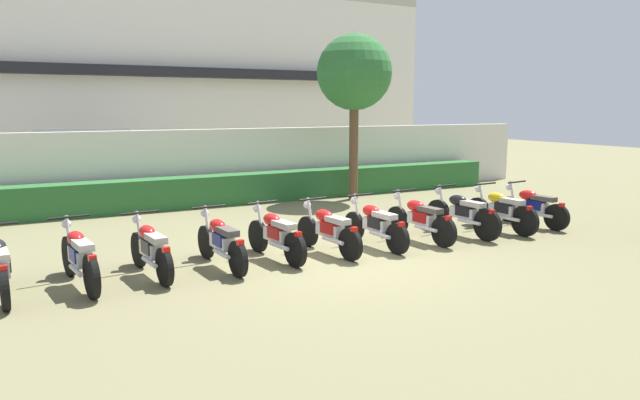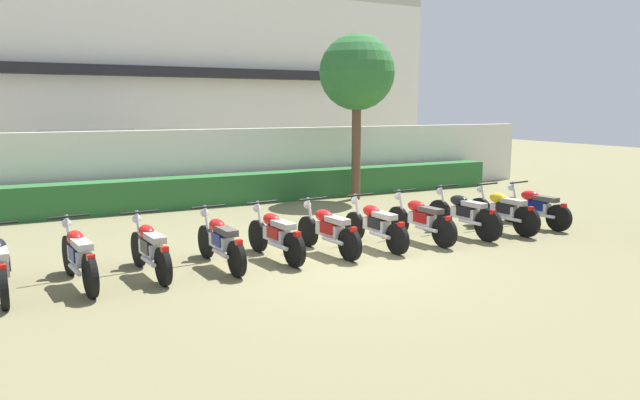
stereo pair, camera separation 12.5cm
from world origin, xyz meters
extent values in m
plane|color=olive|center=(0.00, 0.00, 0.00)|extent=(60.00, 60.00, 0.00)
cube|color=white|center=(0.00, 16.24, 3.48)|extent=(22.68, 6.00, 6.95)
cube|color=black|center=(0.00, 12.99, 3.82)|extent=(19.05, 0.50, 0.36)
cube|color=silver|center=(0.00, 7.00, 0.99)|extent=(21.54, 0.30, 1.98)
cube|color=#28602D|center=(0.00, 6.30, 0.40)|extent=(17.23, 0.70, 0.80)
cube|color=silver|center=(-2.87, 10.12, 0.74)|extent=(4.67, 2.33, 1.00)
cube|color=#2D333D|center=(-3.07, 10.14, 1.57)|extent=(2.87, 1.98, 0.65)
cylinder|color=black|center=(-1.21, 10.87, 0.34)|extent=(0.70, 0.29, 0.68)
cylinder|color=black|center=(-1.41, 9.03, 0.34)|extent=(0.70, 0.29, 0.68)
cylinder|color=black|center=(-4.34, 11.21, 0.34)|extent=(0.70, 0.29, 0.68)
cylinder|color=black|center=(-4.54, 9.37, 0.34)|extent=(0.70, 0.29, 0.68)
cylinder|color=brown|center=(3.50, 5.48, 1.40)|extent=(0.25, 0.25, 2.79)
sphere|color=#2D6B33|center=(3.50, 5.48, 3.51)|extent=(2.07, 2.07, 2.07)
cylinder|color=black|center=(-5.07, -0.14, 0.30)|extent=(0.14, 0.60, 0.60)
cube|color=silver|center=(-5.11, 0.42, 0.45)|extent=(0.25, 0.62, 0.22)
cube|color=beige|center=(-5.09, 0.19, 0.66)|extent=(0.25, 0.54, 0.10)
cube|color=red|center=(-5.06, -0.24, 0.58)|extent=(0.11, 0.09, 0.08)
cube|color=black|center=(-5.11, 0.37, 0.50)|extent=(0.27, 0.38, 0.20)
cylinder|color=black|center=(-4.21, 1.15, 0.31)|extent=(0.18, 0.63, 0.62)
cylinder|color=black|center=(-4.02, -0.17, 0.31)|extent=(0.18, 0.63, 0.62)
cube|color=silver|center=(-4.11, 0.44, 0.46)|extent=(0.28, 0.62, 0.22)
ellipsoid|color=red|center=(-4.13, 0.61, 0.69)|extent=(0.28, 0.47, 0.22)
cube|color=beige|center=(-4.08, 0.21, 0.67)|extent=(0.27, 0.54, 0.10)
cube|color=red|center=(-4.01, -0.27, 0.59)|extent=(0.11, 0.09, 0.08)
cylinder|color=silver|center=(-4.20, 1.06, 0.63)|extent=(0.08, 0.23, 0.65)
cylinder|color=black|center=(-4.18, 0.97, 0.95)|extent=(0.60, 0.12, 0.04)
sphere|color=silver|center=(-4.21, 1.17, 0.81)|extent=(0.14, 0.14, 0.14)
cylinder|color=silver|center=(-4.19, 0.18, 0.33)|extent=(0.15, 0.55, 0.07)
cube|color=navy|center=(-4.10, 0.39, 0.51)|extent=(0.29, 0.39, 0.20)
cylinder|color=black|center=(-3.17, 1.16, 0.29)|extent=(0.16, 0.58, 0.57)
cylinder|color=black|center=(-3.02, -0.07, 0.29)|extent=(0.16, 0.58, 0.57)
cube|color=silver|center=(-3.09, 0.49, 0.44)|extent=(0.27, 0.62, 0.22)
ellipsoid|color=red|center=(-3.11, 0.66, 0.67)|extent=(0.27, 0.46, 0.22)
cube|color=#B2ADA3|center=(-3.06, 0.27, 0.65)|extent=(0.26, 0.54, 0.10)
cube|color=red|center=(-3.01, -0.17, 0.57)|extent=(0.11, 0.09, 0.08)
cylinder|color=silver|center=(-3.16, 1.07, 0.61)|extent=(0.08, 0.23, 0.65)
cylinder|color=black|center=(-3.14, 0.98, 0.93)|extent=(0.60, 0.11, 0.04)
sphere|color=silver|center=(-3.17, 1.18, 0.79)|extent=(0.14, 0.14, 0.14)
cylinder|color=silver|center=(-3.18, 0.23, 0.31)|extent=(0.13, 0.55, 0.07)
cube|color=black|center=(-3.08, 0.44, 0.49)|extent=(0.28, 0.39, 0.20)
cylinder|color=black|center=(-2.03, 1.18, 0.29)|extent=(0.14, 0.58, 0.57)
cylinder|color=black|center=(-1.93, -0.14, 0.29)|extent=(0.14, 0.58, 0.57)
cube|color=silver|center=(-1.98, 0.47, 0.44)|extent=(0.25, 0.61, 0.22)
ellipsoid|color=red|center=(-1.99, 0.64, 0.67)|extent=(0.25, 0.46, 0.22)
cube|color=#4C4742|center=(-1.96, 0.24, 0.65)|extent=(0.24, 0.53, 0.10)
cube|color=red|center=(-1.92, -0.24, 0.57)|extent=(0.11, 0.09, 0.08)
cylinder|color=silver|center=(-2.03, 1.09, 0.61)|extent=(0.07, 0.23, 0.65)
cylinder|color=black|center=(-2.02, 1.00, 0.93)|extent=(0.60, 0.08, 0.04)
sphere|color=silver|center=(-2.04, 1.20, 0.79)|extent=(0.14, 0.14, 0.14)
cylinder|color=silver|center=(-2.08, 0.21, 0.31)|extent=(0.11, 0.55, 0.07)
cube|color=navy|center=(-1.97, 0.42, 0.49)|extent=(0.27, 0.38, 0.20)
cylinder|color=black|center=(-1.08, 1.16, 0.29)|extent=(0.17, 0.58, 0.58)
cylinder|color=black|center=(-0.92, -0.05, 0.29)|extent=(0.17, 0.58, 0.58)
cube|color=silver|center=(-0.99, 0.51, 0.44)|extent=(0.28, 0.62, 0.22)
ellipsoid|color=red|center=(-1.02, 0.67, 0.67)|extent=(0.28, 0.47, 0.22)
cube|color=#B2ADA3|center=(-0.96, 0.28, 0.65)|extent=(0.27, 0.54, 0.10)
cube|color=red|center=(-0.91, -0.15, 0.57)|extent=(0.11, 0.09, 0.08)
cylinder|color=silver|center=(-1.07, 1.07, 0.61)|extent=(0.08, 0.23, 0.65)
cylinder|color=black|center=(-1.06, 0.98, 0.93)|extent=(0.60, 0.12, 0.04)
sphere|color=silver|center=(-1.09, 1.18, 0.79)|extent=(0.14, 0.14, 0.14)
cylinder|color=silver|center=(-1.08, 0.24, 0.31)|extent=(0.14, 0.55, 0.07)
cube|color=#A51414|center=(-0.99, 0.46, 0.49)|extent=(0.29, 0.39, 0.20)
cylinder|color=black|center=(-0.10, 1.13, 0.28)|extent=(0.17, 0.57, 0.57)
cylinder|color=black|center=(0.08, -0.13, 0.28)|extent=(0.17, 0.57, 0.57)
cube|color=silver|center=(0.00, 0.45, 0.43)|extent=(0.28, 0.62, 0.22)
ellipsoid|color=red|center=(-0.03, 0.62, 0.66)|extent=(0.28, 0.47, 0.22)
cube|color=#B2ADA3|center=(0.03, 0.22, 0.64)|extent=(0.27, 0.54, 0.10)
cube|color=red|center=(0.09, -0.23, 0.56)|extent=(0.11, 0.09, 0.08)
cylinder|color=silver|center=(-0.09, 1.04, 0.60)|extent=(0.08, 0.23, 0.65)
cylinder|color=black|center=(-0.07, 0.95, 0.92)|extent=(0.60, 0.12, 0.04)
sphere|color=silver|center=(-0.10, 1.15, 0.78)|extent=(0.14, 0.14, 0.14)
cylinder|color=silver|center=(-0.09, 0.18, 0.30)|extent=(0.14, 0.55, 0.07)
cube|color=#A51414|center=(0.00, 0.40, 0.48)|extent=(0.29, 0.39, 0.20)
cylinder|color=black|center=(0.93, 1.15, 0.28)|extent=(0.14, 0.57, 0.56)
cylinder|color=black|center=(1.03, -0.15, 0.28)|extent=(0.14, 0.57, 0.56)
cube|color=silver|center=(0.98, 0.45, 0.43)|extent=(0.25, 0.61, 0.22)
ellipsoid|color=red|center=(0.97, 0.62, 0.66)|extent=(0.26, 0.46, 0.22)
cube|color=beige|center=(1.00, 0.22, 0.64)|extent=(0.24, 0.53, 0.10)
cube|color=red|center=(1.04, -0.25, 0.56)|extent=(0.11, 0.09, 0.08)
cylinder|color=silver|center=(0.93, 1.06, 0.60)|extent=(0.07, 0.23, 0.65)
cylinder|color=black|center=(0.94, 0.97, 0.92)|extent=(0.60, 0.09, 0.04)
sphere|color=silver|center=(0.92, 1.17, 0.78)|extent=(0.14, 0.14, 0.14)
cylinder|color=silver|center=(0.89, 0.19, 0.30)|extent=(0.12, 0.55, 0.07)
cube|color=black|center=(0.99, 0.40, 0.48)|extent=(0.27, 0.38, 0.20)
cylinder|color=black|center=(1.96, 1.16, 0.29)|extent=(0.15, 0.59, 0.58)
cylinder|color=black|center=(2.09, -0.14, 0.29)|extent=(0.15, 0.59, 0.58)
cube|color=silver|center=(2.03, 0.46, 0.44)|extent=(0.26, 0.62, 0.22)
ellipsoid|color=red|center=(2.01, 0.63, 0.67)|extent=(0.26, 0.46, 0.22)
cube|color=#4C4742|center=(2.05, 0.23, 0.65)|extent=(0.25, 0.54, 0.10)
cube|color=red|center=(2.10, -0.24, 0.57)|extent=(0.11, 0.09, 0.08)
cylinder|color=silver|center=(1.97, 1.07, 0.61)|extent=(0.07, 0.23, 0.65)
cylinder|color=black|center=(1.97, 0.98, 0.93)|extent=(0.60, 0.10, 0.04)
sphere|color=silver|center=(1.95, 1.18, 0.79)|extent=(0.14, 0.14, 0.14)
cylinder|color=silver|center=(1.93, 0.20, 0.31)|extent=(0.13, 0.55, 0.07)
cube|color=#A51414|center=(2.03, 0.41, 0.49)|extent=(0.28, 0.38, 0.20)
cylinder|color=black|center=(3.02, 1.17, 0.32)|extent=(0.15, 0.64, 0.64)
cylinder|color=black|center=(3.16, -0.14, 0.32)|extent=(0.15, 0.64, 0.64)
cube|color=silver|center=(3.10, 0.47, 0.47)|extent=(0.26, 0.62, 0.22)
ellipsoid|color=black|center=(3.08, 0.64, 0.70)|extent=(0.26, 0.46, 0.22)
cube|color=#B2ADA3|center=(3.12, 0.24, 0.68)|extent=(0.25, 0.54, 0.10)
cube|color=red|center=(3.17, -0.24, 0.60)|extent=(0.11, 0.09, 0.08)
cylinder|color=silver|center=(3.03, 1.08, 0.64)|extent=(0.07, 0.23, 0.65)
cylinder|color=black|center=(3.04, 0.99, 0.96)|extent=(0.60, 0.10, 0.04)
sphere|color=silver|center=(3.02, 1.19, 0.82)|extent=(0.14, 0.14, 0.14)
cylinder|color=silver|center=(3.00, 0.21, 0.34)|extent=(0.13, 0.55, 0.07)
cube|color=black|center=(3.10, 0.42, 0.52)|extent=(0.28, 0.38, 0.20)
cylinder|color=black|center=(4.03, 1.05, 0.31)|extent=(0.14, 0.63, 0.63)
cylinder|color=black|center=(4.12, -0.18, 0.31)|extent=(0.14, 0.63, 0.63)
cube|color=silver|center=(4.08, 0.38, 0.46)|extent=(0.24, 0.61, 0.22)
ellipsoid|color=yellow|center=(4.06, 0.55, 0.69)|extent=(0.25, 0.46, 0.22)
cube|color=#B2ADA3|center=(4.09, 0.16, 0.67)|extent=(0.24, 0.53, 0.10)
cube|color=red|center=(4.13, -0.28, 0.59)|extent=(0.11, 0.09, 0.08)
cylinder|color=silver|center=(4.03, 0.96, 0.63)|extent=(0.07, 0.23, 0.65)
cylinder|color=black|center=(4.04, 0.87, 0.95)|extent=(0.60, 0.08, 0.04)
sphere|color=silver|center=(4.02, 1.07, 0.81)|extent=(0.14, 0.14, 0.14)
cylinder|color=silver|center=(3.98, 0.13, 0.33)|extent=(0.11, 0.55, 0.07)
cube|color=black|center=(4.08, 0.34, 0.51)|extent=(0.27, 0.38, 0.20)
cylinder|color=black|center=(4.99, 1.10, 0.29)|extent=(0.16, 0.58, 0.57)
cylinder|color=black|center=(5.14, -0.10, 0.29)|extent=(0.16, 0.58, 0.57)
cube|color=silver|center=(5.07, 0.45, 0.44)|extent=(0.27, 0.62, 0.22)
ellipsoid|color=red|center=(5.05, 0.62, 0.67)|extent=(0.27, 0.46, 0.22)
cube|color=#4C4742|center=(5.10, 0.22, 0.65)|extent=(0.26, 0.54, 0.10)
cube|color=red|center=(5.15, -0.20, 0.57)|extent=(0.11, 0.09, 0.08)
cylinder|color=silver|center=(5.00, 1.01, 0.61)|extent=(0.08, 0.23, 0.65)
cylinder|color=black|center=(5.01, 0.92, 0.93)|extent=(0.60, 0.11, 0.04)
sphere|color=silver|center=(4.99, 1.12, 0.79)|extent=(0.14, 0.14, 0.14)
cylinder|color=silver|center=(4.98, 0.19, 0.31)|extent=(0.14, 0.55, 0.07)
cube|color=navy|center=(5.08, 0.40, 0.49)|extent=(0.28, 0.39, 0.20)
camera|label=1|loc=(-4.75, -8.24, 2.59)|focal=32.12mm
camera|label=2|loc=(-4.64, -8.29, 2.59)|focal=32.12mm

